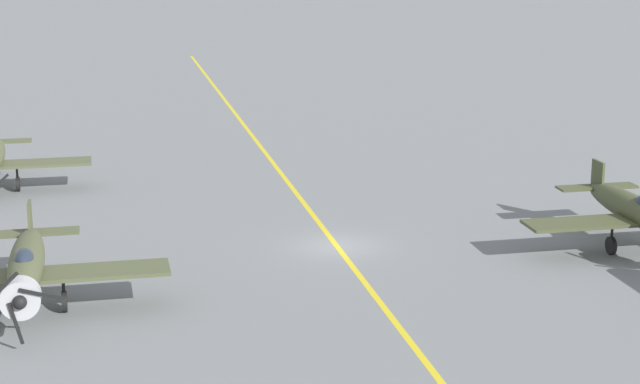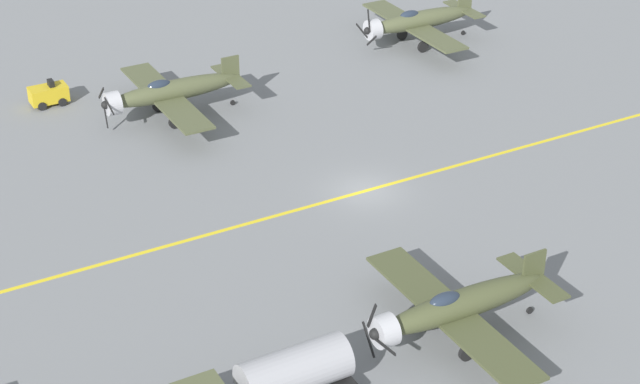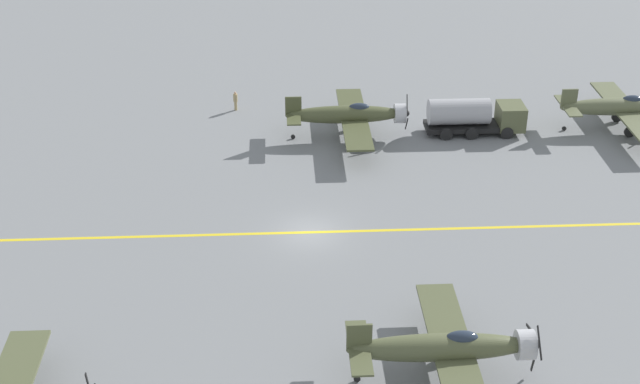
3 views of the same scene
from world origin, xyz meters
name	(u,v)px [view 2 (image 2 of 3)]	position (x,y,z in m)	size (l,w,h in m)	color
ground_plane	(366,191)	(0.00, 0.00, 0.00)	(400.00, 400.00, 0.00)	slate
taxiway_stripe	(366,191)	(0.00, 0.00, 0.00)	(0.30, 160.00, 0.01)	yellow
airplane_near_right	(417,21)	(18.19, -15.59, 2.01)	(12.00, 9.98, 3.78)	#515637
airplane_mid_left	(457,306)	(-14.62, 3.79, 2.01)	(12.00, 9.98, 3.70)	#474C2D
airplane_mid_right	(170,92)	(14.98, 6.41, 2.01)	(12.00, 9.98, 3.65)	#4F5435
tow_tractor	(49,94)	(21.26, 13.05, 0.79)	(1.57, 2.60, 1.79)	gold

